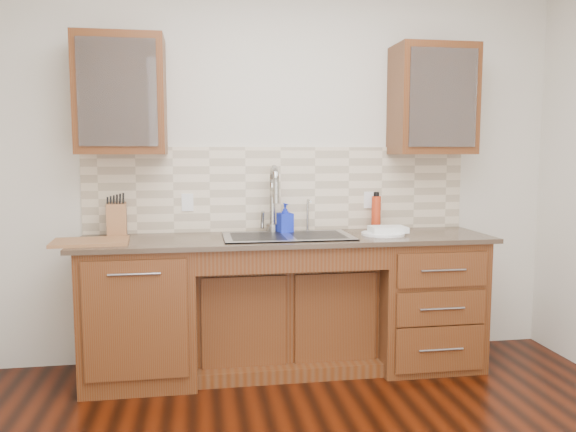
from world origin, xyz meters
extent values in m
cube|color=silver|center=(0.00, 1.80, 1.35)|extent=(4.00, 0.10, 2.70)
cube|color=#593014|center=(-0.95, 1.44, 0.44)|extent=(0.70, 0.62, 0.88)
cube|color=#593014|center=(0.00, 1.53, 0.35)|extent=(1.20, 0.44, 0.70)
cube|color=#593014|center=(0.95, 1.44, 0.44)|extent=(0.70, 0.62, 0.88)
cube|color=#84705B|center=(0.00, 1.43, 0.90)|extent=(2.70, 0.65, 0.03)
cube|color=beige|center=(0.00, 1.74, 1.21)|extent=(2.70, 0.02, 0.59)
cube|color=#9E9EA5|center=(0.00, 1.41, 0.83)|extent=(0.84, 0.46, 0.19)
cylinder|color=#999993|center=(-0.07, 1.64, 1.11)|extent=(0.04, 0.04, 0.40)
cylinder|color=#999993|center=(0.18, 1.65, 1.03)|extent=(0.02, 0.02, 0.24)
cube|color=#593014|center=(-1.05, 1.58, 1.83)|extent=(0.55, 0.34, 0.75)
cube|color=#593014|center=(1.05, 1.58, 1.83)|extent=(0.55, 0.34, 0.75)
cube|color=white|center=(-0.65, 1.73, 1.12)|extent=(0.08, 0.01, 0.12)
cube|color=white|center=(0.65, 1.73, 1.12)|extent=(0.08, 0.01, 0.12)
imported|color=#1427BF|center=(0.01, 1.59, 1.01)|extent=(0.11, 0.11, 0.21)
cylinder|color=#B53013|center=(0.67, 1.63, 1.03)|extent=(0.08, 0.08, 0.24)
cylinder|color=white|center=(0.65, 1.40, 0.92)|extent=(0.31, 0.31, 0.02)
cube|color=silver|center=(0.69, 1.43, 0.94)|extent=(0.25, 0.18, 0.04)
cube|color=#9A6C45|center=(-1.11, 1.61, 1.02)|extent=(0.14, 0.21, 0.22)
cube|color=#9D642A|center=(-1.23, 1.34, 0.92)|extent=(0.47, 0.35, 0.02)
imported|color=white|center=(-1.20, 1.58, 1.77)|extent=(0.15, 0.15, 0.10)
imported|color=silver|center=(-0.97, 1.58, 1.78)|extent=(0.13, 0.13, 0.10)
imported|color=white|center=(1.01, 1.58, 1.78)|extent=(0.13, 0.13, 0.10)
imported|color=white|center=(1.11, 1.58, 1.77)|extent=(0.12, 0.12, 0.09)
camera|label=1|loc=(-0.57, -2.18, 1.46)|focal=35.00mm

